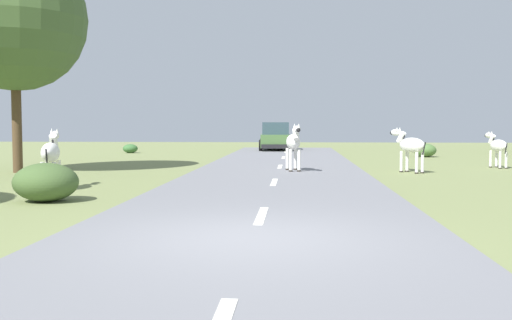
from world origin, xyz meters
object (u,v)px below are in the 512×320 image
bush_3 (425,150)px  bush_0 (46,182)px  zebra_2 (410,146)px  zebra_3 (497,146)px  car_0 (276,137)px  bush_2 (130,149)px  tree_1 (14,19)px  zebra_4 (51,153)px  zebra_0 (294,143)px

bush_3 → bush_0: bearing=-123.9°
bush_0 → zebra_2: bearing=41.1°
zebra_3 → car_0: size_ratio=0.34×
zebra_2 → bush_0: zebra_2 is taller
zebra_2 → zebra_3: (3.76, 2.39, -0.10)m
zebra_3 → bush_2: (-17.35, 10.31, -0.59)m
zebra_3 → tree_1: tree_1 is taller
zebra_3 → bush_2: size_ratio=1.72×
zebra_4 → bush_2: size_ratio=1.92×
zebra_0 → bush_0: 9.67m
tree_1 → zebra_3: bearing=10.8°
zebra_0 → zebra_3: zebra_0 is taller
tree_1 → bush_3: size_ratio=6.76×
bush_2 → tree_1: bearing=-90.1°
zebra_0 → car_0: (-1.22, 16.36, -0.19)m
bush_0 → zebra_0: bearing=56.2°
bush_0 → bush_2: bush_0 is taller
zebra_4 → car_0: size_ratio=0.37×
bush_0 → bush_2: (-4.18, 20.91, -0.17)m
zebra_0 → zebra_2: 4.05m
car_0 → bush_0: car_0 is taller
bush_3 → zebra_3: bearing=-81.1°
zebra_4 → bush_3: bearing=36.7°
zebra_4 → car_0: bearing=63.4°
tree_1 → zebra_4: bearing=-56.1°
zebra_4 → bush_2: zebra_4 is taller
bush_0 → bush_2: 21.33m
zebra_0 → zebra_4: 8.48m
bush_2 → bush_3: bearing=-10.4°
zebra_4 → tree_1: (-3.37, 5.02, 4.34)m
zebra_0 → tree_1: bearing=-5.4°
zebra_2 → bush_3: (2.62, 9.71, -0.60)m
zebra_3 → bush_3: (-1.14, 7.32, -0.50)m
zebra_0 → zebra_4: size_ratio=1.06×
zebra_2 → zebra_4: bearing=175.0°
zebra_0 → bush_3: 11.96m
zebra_2 → car_0: car_0 is taller
zebra_4 → tree_1: size_ratio=0.21×
zebra_2 → bush_2: size_ratio=1.83×
tree_1 → bush_3: (16.25, 10.65, -4.93)m
bush_0 → bush_3: bearing=56.1°
zebra_4 → bush_2: bearing=86.3°
tree_1 → zebra_0: bearing=4.4°
zebra_0 → bush_3: size_ratio=1.53×
zebra_3 → zebra_2: bearing=-160.9°
bush_3 → zebra_0: bearing=-123.9°
zebra_2 → zebra_3: bearing=-2.8°
car_0 → tree_1: 19.56m
zebra_4 → tree_1: 7.44m
zebra_0 → bush_2: size_ratio=2.04×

